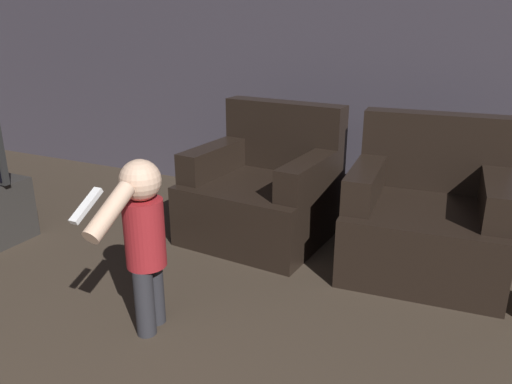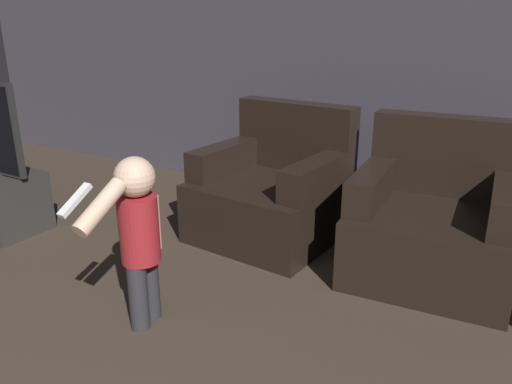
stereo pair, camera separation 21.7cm
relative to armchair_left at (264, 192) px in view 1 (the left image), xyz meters
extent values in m
cube|color=#3D3842|center=(0.22, 0.85, 1.00)|extent=(8.40, 0.05, 2.60)
cube|color=black|center=(0.00, -0.06, -0.10)|extent=(0.93, 0.91, 0.40)
cube|color=black|center=(0.02, 0.28, 0.33)|extent=(0.88, 0.23, 0.48)
cube|color=black|center=(-0.36, -0.03, 0.20)|extent=(0.21, 0.69, 0.20)
cube|color=black|center=(0.35, -0.08, 0.20)|extent=(0.21, 0.69, 0.20)
cube|color=black|center=(1.06, -0.06, -0.10)|extent=(0.94, 0.91, 0.40)
cube|color=black|center=(1.03, 0.28, 0.33)|extent=(0.88, 0.23, 0.48)
cube|color=black|center=(0.70, -0.08, 0.20)|extent=(0.21, 0.69, 0.20)
cube|color=black|center=(1.41, -0.03, 0.20)|extent=(0.21, 0.69, 0.20)
cylinder|color=#28282D|center=(-0.01, -1.31, -0.14)|extent=(0.09, 0.09, 0.34)
cylinder|color=#28282D|center=(-0.03, -1.21, -0.14)|extent=(0.09, 0.09, 0.34)
cylinder|color=maroon|center=(-0.02, -1.26, 0.19)|extent=(0.19, 0.19, 0.32)
sphere|color=beige|center=(-0.02, -1.26, 0.45)|extent=(0.19, 0.19, 0.19)
cylinder|color=beige|center=(-0.04, -1.14, 0.18)|extent=(0.08, 0.08, 0.27)
cylinder|color=beige|center=(0.00, -1.49, 0.38)|extent=(0.08, 0.27, 0.20)
cube|color=white|center=(0.00, -1.60, 0.45)|extent=(0.04, 0.16, 0.10)
camera|label=1|loc=(1.34, -2.90, 1.11)|focal=35.00mm
camera|label=2|loc=(1.53, -2.80, 1.11)|focal=35.00mm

